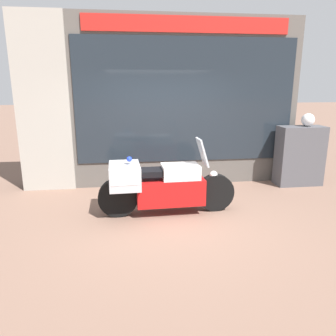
# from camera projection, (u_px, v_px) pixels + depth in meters

# --- Properties ---
(ground_plane) EXTENTS (60.00, 60.00, 0.00)m
(ground_plane) POSITION_uv_depth(u_px,v_px,m) (176.00, 216.00, 5.65)
(ground_plane) COLOR #7A5B4C
(shop_building) EXTENTS (6.01, 0.55, 3.59)m
(shop_building) POSITION_uv_depth(u_px,v_px,m) (141.00, 103.00, 7.05)
(shop_building) COLOR #56514C
(shop_building) RESTS_ON ground
(window_display) EXTENTS (4.48, 0.30, 1.82)m
(window_display) POSITION_uv_depth(u_px,v_px,m) (183.00, 163.00, 7.54)
(window_display) COLOR slate
(window_display) RESTS_ON ground
(paramedic_motorcycle) EXTENTS (2.39, 0.76, 1.32)m
(paramedic_motorcycle) POSITION_uv_depth(u_px,v_px,m) (159.00, 184.00, 5.62)
(paramedic_motorcycle) COLOR black
(paramedic_motorcycle) RESTS_ON ground
(utility_cabinet) EXTENTS (1.00, 0.45, 1.31)m
(utility_cabinet) POSITION_uv_depth(u_px,v_px,m) (300.00, 156.00, 7.25)
(utility_cabinet) COLOR #4C4C51
(utility_cabinet) RESTS_ON ground
(white_helmet) EXTENTS (0.28, 0.28, 0.28)m
(white_helmet) POSITION_uv_depth(u_px,v_px,m) (308.00, 120.00, 7.06)
(white_helmet) COLOR white
(white_helmet) RESTS_ON utility_cabinet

